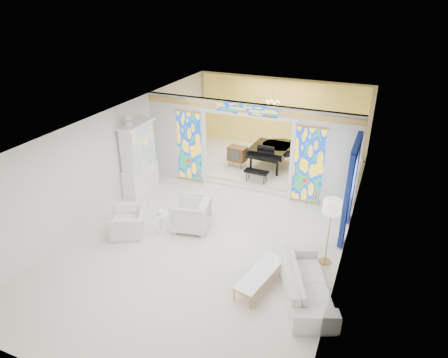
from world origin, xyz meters
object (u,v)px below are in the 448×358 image
at_px(armchair_right, 191,214).
at_px(grand_piano, 274,150).
at_px(sofa, 306,282).
at_px(coffee_table, 261,273).
at_px(tv_console, 237,154).
at_px(armchair_left, 128,222).
at_px(china_cabinet, 139,159).

distance_m(armchair_right, grand_piano, 4.79).
distance_m(armchair_right, sofa, 3.85).
bearing_deg(coffee_table, sofa, 5.46).
xyz_separation_m(coffee_table, tv_console, (-2.78, 5.68, 0.34)).
xyz_separation_m(armchair_left, grand_piano, (2.51, 5.54, 0.51)).
height_order(armchair_left, tv_console, tv_console).
bearing_deg(sofa, grand_piano, -0.15).
relative_size(armchair_right, coffee_table, 0.59).
relative_size(china_cabinet, armchair_left, 2.55).
distance_m(armchair_left, grand_piano, 6.10).
bearing_deg(sofa, china_cabinet, 42.35).
xyz_separation_m(china_cabinet, tv_console, (2.37, 2.75, -0.49)).
bearing_deg(armchair_right, grand_piano, 155.99).
xyz_separation_m(grand_piano, tv_console, (-1.24, -0.50, -0.18)).
bearing_deg(tv_console, coffee_table, -55.30).
bearing_deg(sofa, armchair_right, 45.35).
xyz_separation_m(armchair_left, armchair_right, (1.49, 0.87, 0.11)).
distance_m(sofa, coffee_table, 1.02).
bearing_deg(china_cabinet, armchair_right, -28.63).
bearing_deg(sofa, armchair_left, 60.89).
distance_m(sofa, grand_piano, 6.62).
distance_m(china_cabinet, armchair_right, 3.04).
height_order(china_cabinet, armchair_right, china_cabinet).
relative_size(china_cabinet, sofa, 1.12).
distance_m(armchair_left, coffee_table, 4.10).
xyz_separation_m(sofa, tv_console, (-3.80, 5.59, 0.32)).
bearing_deg(sofa, tv_console, 11.28).
relative_size(china_cabinet, grand_piano, 1.08).
bearing_deg(china_cabinet, tv_console, 49.23).
height_order(china_cabinet, sofa, china_cabinet).
distance_m(china_cabinet, grand_piano, 4.87).
height_order(coffee_table, tv_console, tv_console).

